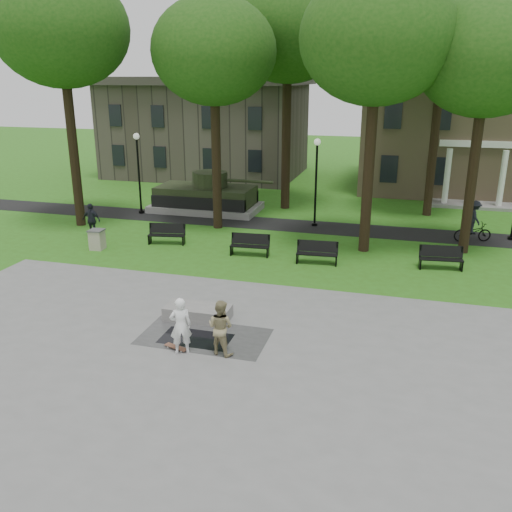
{
  "coord_description": "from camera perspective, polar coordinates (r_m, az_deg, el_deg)",
  "views": [
    {
      "loc": [
        5.19,
        -16.33,
        7.82
      ],
      "look_at": [
        -0.03,
        2.26,
        1.4
      ],
      "focal_mm": 38.0,
      "sensor_mm": 36.0,
      "label": 1
    }
  ],
  "objects": [
    {
      "name": "concrete_block",
      "position": [
        18.48,
        -6.14,
        -5.93
      ],
      "size": [
        2.21,
        1.03,
        0.45
      ],
      "primitive_type": "cube",
      "rotation": [
        0.0,
        0.0,
        0.01
      ],
      "color": "gray",
      "rests_on": "plaza"
    },
    {
      "name": "cyclist",
      "position": [
        28.85,
        21.91,
        3.05
      ],
      "size": [
        1.95,
        1.17,
        2.06
      ],
      "rotation": [
        0.0,
        0.0,
        1.87
      ],
      "color": "black",
      "rests_on": "ground"
    },
    {
      "name": "ground",
      "position": [
        18.84,
        -1.78,
        -6.15
      ],
      "size": [
        120.0,
        120.0,
        0.0
      ],
      "primitive_type": "plane",
      "color": "#2E6117",
      "rests_on": "ground"
    },
    {
      "name": "tree_4",
      "position": [
        33.22,
        3.4,
        22.8
      ],
      "size": [
        7.2,
        7.2,
        13.5
      ],
      "color": "black",
      "rests_on": "ground"
    },
    {
      "name": "footpath",
      "position": [
        29.85,
        5.12,
        3.14
      ],
      "size": [
        44.0,
        2.6,
        0.01
      ],
      "primitive_type": "cube",
      "color": "black",
      "rests_on": "ground"
    },
    {
      "name": "pedestrian_walker",
      "position": [
        28.84,
        -16.95,
        3.63
      ],
      "size": [
        1.03,
        0.46,
        1.74
      ],
      "primitive_type": "imported",
      "rotation": [
        0.0,
        0.0,
        -0.04
      ],
      "color": "#1F212A",
      "rests_on": "ground"
    },
    {
      "name": "skateboard",
      "position": [
        16.7,
        -8.42,
        -9.54
      ],
      "size": [
        0.8,
        0.42,
        0.07
      ],
      "primitive_type": "cube",
      "rotation": [
        0.0,
        0.0,
        -0.29
      ],
      "color": "brown",
      "rests_on": "plaza"
    },
    {
      "name": "tree_1",
      "position": [
        28.55,
        -4.46,
        20.62
      ],
      "size": [
        6.2,
        6.2,
        11.63
      ],
      "color": "black",
      "rests_on": "ground"
    },
    {
      "name": "tree_3",
      "position": [
        26.0,
        23.17,
        18.72
      ],
      "size": [
        6.0,
        6.0,
        11.19
      ],
      "color": "black",
      "rests_on": "ground"
    },
    {
      "name": "puddle",
      "position": [
        17.24,
        -6.35,
        -8.63
      ],
      "size": [
        2.2,
        1.2,
        0.0
      ],
      "primitive_type": "cube",
      "color": "black",
      "rests_on": "plaza"
    },
    {
      "name": "tree_5",
      "position": [
        32.91,
        19.22,
        20.66
      ],
      "size": [
        6.4,
        6.4,
        12.44
      ],
      "color": "black",
      "rests_on": "ground"
    },
    {
      "name": "tank_monument",
      "position": [
        33.23,
        -5.24,
        6.22
      ],
      "size": [
        7.45,
        3.4,
        2.4
      ],
      "color": "gray",
      "rests_on": "ground"
    },
    {
      "name": "trash_bin",
      "position": [
        26.72,
        -16.39,
        1.69
      ],
      "size": [
        0.7,
        0.7,
        0.96
      ],
      "rotation": [
        0.0,
        0.0,
        0.07
      ],
      "color": "#BDAD9C",
      "rests_on": "ground"
    },
    {
      "name": "building_left",
      "position": [
        45.98,
        -5.14,
        13.05
      ],
      "size": [
        15.0,
        10.0,
        7.2
      ],
      "primitive_type": "cube",
      "color": "#4C443D",
      "rests_on": "ground"
    },
    {
      "name": "park_bench_0",
      "position": [
        26.84,
        -9.33,
        2.37
      ],
      "size": [
        1.85,
        0.82,
        1.0
      ],
      "rotation": [
        0.0,
        0.0,
        0.17
      ],
      "color": "black",
      "rests_on": "ground"
    },
    {
      "name": "plaza",
      "position": [
        14.71,
        -7.78,
        -13.87
      ],
      "size": [
        22.0,
        16.0,
        0.02
      ],
      "primitive_type": "cube",
      "color": "gray",
      "rests_on": "ground"
    },
    {
      "name": "tree_2",
      "position": [
        24.94,
        12.65,
        21.42
      ],
      "size": [
        6.6,
        6.6,
        12.16
      ],
      "color": "black",
      "rests_on": "ground"
    },
    {
      "name": "skateboarder",
      "position": [
        16.09,
        -7.94,
        -7.28
      ],
      "size": [
        0.76,
        0.66,
        1.75
      ],
      "primitive_type": "imported",
      "rotation": [
        0.0,
        0.0,
        3.62
      ],
      "color": "white",
      "rests_on": "plaza"
    },
    {
      "name": "lamp_mid",
      "position": [
        29.45,
        6.35,
        8.45
      ],
      "size": [
        0.36,
        0.36,
        4.73
      ],
      "color": "black",
      "rests_on": "ground"
    },
    {
      "name": "park_bench_1",
      "position": [
        24.76,
        -0.61,
        1.25
      ],
      "size": [
        1.83,
        0.65,
        1.0
      ],
      "rotation": [
        0.0,
        0.0,
        0.07
      ],
      "color": "black",
      "rests_on": "ground"
    },
    {
      "name": "tree_0",
      "position": [
        30.69,
        -19.87,
        21.51
      ],
      "size": [
        6.8,
        6.8,
        12.97
      ],
      "color": "black",
      "rests_on": "ground"
    },
    {
      "name": "lamp_left",
      "position": [
        32.8,
        -12.28,
        9.16
      ],
      "size": [
        0.36,
        0.36,
        4.73
      ],
      "color": "black",
      "rests_on": "ground"
    },
    {
      "name": "park_bench_3",
      "position": [
        24.31,
        18.92,
        -0.11
      ],
      "size": [
        1.84,
        0.73,
        1.0
      ],
      "rotation": [
        0.0,
        0.0,
        0.12
      ],
      "color": "black",
      "rests_on": "ground"
    },
    {
      "name": "friend_watching",
      "position": [
        15.96,
        -3.76,
        -7.49
      ],
      "size": [
        0.95,
        0.82,
        1.68
      ],
      "primitive_type": "imported",
      "rotation": [
        0.0,
        0.0,
        2.89
      ],
      "color": "#968A60",
      "rests_on": "plaza"
    },
    {
      "name": "building_right",
      "position": [
        42.75,
        22.64,
        12.36
      ],
      "size": [
        17.0,
        12.0,
        8.6
      ],
      "color": "#9E8460",
      "rests_on": "ground"
    },
    {
      "name": "park_bench_2",
      "position": [
        23.82,
        6.47,
        0.43
      ],
      "size": [
        1.83,
        0.65,
        1.0
      ],
      "rotation": [
        0.0,
        0.0,
        0.07
      ],
      "color": "black",
      "rests_on": "ground"
    }
  ]
}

